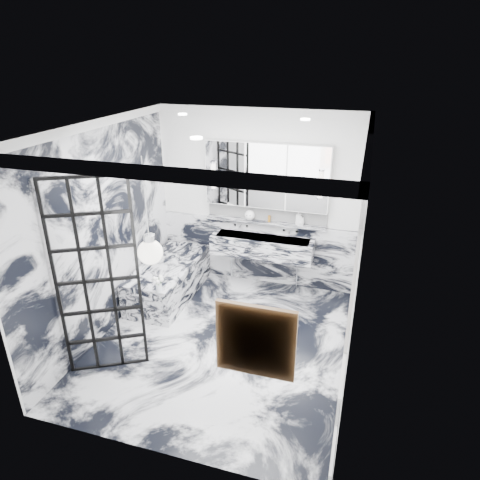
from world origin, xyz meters
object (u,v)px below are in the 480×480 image
(crittall_door, at_px, (98,280))
(trough_sink, at_px, (262,246))
(bathtub, at_px, (169,279))
(mirror_cabinet, at_px, (267,176))

(crittall_door, relative_size, trough_sink, 1.49)
(trough_sink, bearing_deg, bathtub, -153.52)
(trough_sink, height_order, bathtub, trough_sink)
(mirror_cabinet, xyz_separation_m, bathtub, (-1.32, -0.83, -1.54))
(bathtub, bearing_deg, crittall_door, -89.26)
(crittall_door, xyz_separation_m, trough_sink, (1.30, 2.40, -0.46))
(mirror_cabinet, bearing_deg, trough_sink, -90.00)
(trough_sink, xyz_separation_m, mirror_cabinet, (-0.00, 0.17, 1.09))
(crittall_door, distance_m, mirror_cabinet, 2.95)
(crittall_door, height_order, mirror_cabinet, crittall_door)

